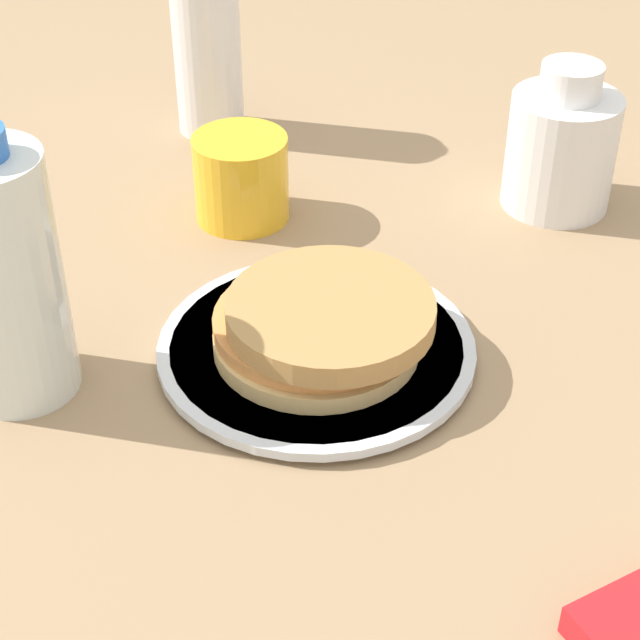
{
  "coord_description": "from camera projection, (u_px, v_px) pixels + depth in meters",
  "views": [
    {
      "loc": [
        0.03,
        0.62,
        0.48
      ],
      "look_at": [
        -0.0,
        0.01,
        0.03
      ],
      "focal_mm": 60.0,
      "sensor_mm": 36.0,
      "label": 1
    }
  ],
  "objects": [
    {
      "name": "juice_glass",
      "position": [
        241.0,
        178.0,
        0.91
      ],
      "size": [
        0.08,
        0.08,
        0.07
      ],
      "color": "yellow",
      "rests_on": "ground_plane"
    },
    {
      "name": "water_bottle_mid",
      "position": [
        206.0,
        36.0,
        1.01
      ],
      "size": [
        0.07,
        0.07,
        0.2
      ],
      "color": "white",
      "rests_on": "ground_plane"
    },
    {
      "name": "cream_jug",
      "position": [
        561.0,
        146.0,
        0.92
      ],
      "size": [
        0.09,
        0.09,
        0.13
      ],
      "color": "white",
      "rests_on": "ground_plane"
    },
    {
      "name": "pancake_stack",
      "position": [
        319.0,
        324.0,
        0.75
      ],
      "size": [
        0.16,
        0.15,
        0.04
      ],
      "color": "#D8B875",
      "rests_on": "plate"
    },
    {
      "name": "ground_plane",
      "position": [
        316.0,
        345.0,
        0.78
      ],
      "size": [
        4.0,
        4.0,
        0.0
      ],
      "primitive_type": "plane",
      "color": "#9E7F5B"
    },
    {
      "name": "plate",
      "position": [
        320.0,
        349.0,
        0.77
      ],
      "size": [
        0.23,
        0.23,
        0.01
      ],
      "color": "silver",
      "rests_on": "ground_plane"
    },
    {
      "name": "water_bottle_far",
      "position": [
        1.0,
        276.0,
        0.69
      ],
      "size": [
        0.08,
        0.08,
        0.19
      ],
      "color": "silver",
      "rests_on": "ground_plane"
    }
  ]
}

